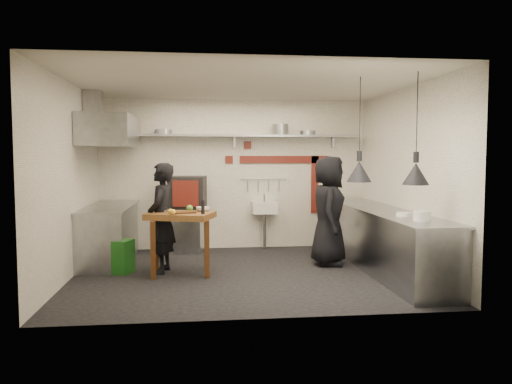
{
  "coord_description": "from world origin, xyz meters",
  "views": [
    {
      "loc": [
        -0.67,
        -7.31,
        1.76
      ],
      "look_at": [
        0.21,
        0.3,
        1.19
      ],
      "focal_mm": 35.0,
      "sensor_mm": 36.0,
      "label": 1
    }
  ],
  "objects": [
    {
      "name": "steel_tray",
      "position": [
        -1.17,
        0.16,
        0.94
      ],
      "size": [
        0.18,
        0.14,
        0.03
      ],
      "primitive_type": "cube",
      "rotation": [
        0.0,
        0.0,
        -0.21
      ],
      "color": "gray",
      "rests_on": "prep_table"
    },
    {
      "name": "wall_back",
      "position": [
        0.0,
        2.1,
        1.4
      ],
      "size": [
        5.0,
        0.04,
        2.8
      ],
      "primitive_type": "cube",
      "color": "white",
      "rests_on": "floor"
    },
    {
      "name": "stock_pot",
      "position": [
        0.85,
        1.92,
        2.24
      ],
      "size": [
        0.33,
        0.33,
        0.2
      ],
      "primitive_type": "cylinder",
      "rotation": [
        0.0,
        0.0,
        -0.13
      ],
      "color": "gray",
      "rests_on": "back_shelf"
    },
    {
      "name": "combi_oven",
      "position": [
        -0.87,
        1.79,
        1.09
      ],
      "size": [
        0.7,
        0.67,
        0.58
      ],
      "primitive_type": "cube",
      "rotation": [
        0.0,
        0.0,
        -0.13
      ],
      "color": "black",
      "rests_on": "oven_stand"
    },
    {
      "name": "oven_stand",
      "position": [
        -0.91,
        1.8,
        0.4
      ],
      "size": [
        0.67,
        0.62,
        0.8
      ],
      "primitive_type": "cube",
      "rotation": [
        0.0,
        0.0,
        -0.13
      ],
      "color": "gray",
      "rests_on": "floor"
    },
    {
      "name": "red_tile_b",
      "position": [
        -0.1,
        2.08,
        1.68
      ],
      "size": [
        0.14,
        0.02,
        0.14
      ],
      "primitive_type": "cube",
      "color": "maroon",
      "rests_on": "wall_back"
    },
    {
      "name": "ceiling",
      "position": [
        0.0,
        0.0,
        2.8
      ],
      "size": [
        5.0,
        5.0,
        0.0
      ],
      "primitive_type": "plane",
      "color": "beige",
      "rests_on": "floor"
    },
    {
      "name": "wall_right",
      "position": [
        2.5,
        0.0,
        1.4
      ],
      "size": [
        0.04,
        4.2,
        2.8
      ],
      "primitive_type": "cube",
      "color": "white",
      "rests_on": "floor"
    },
    {
      "name": "wall_left",
      "position": [
        -2.5,
        0.0,
        1.4
      ],
      "size": [
        0.04,
        4.2,
        2.8
      ],
      "primitive_type": "cube",
      "color": "white",
      "rests_on": "floor"
    },
    {
      "name": "counter_right",
      "position": [
        2.15,
        0.0,
        0.45
      ],
      "size": [
        0.7,
        3.8,
        0.9
      ],
      "primitive_type": "cube",
      "color": "gray",
      "rests_on": "floor"
    },
    {
      "name": "red_tile_a",
      "position": [
        0.25,
        2.08,
        1.95
      ],
      "size": [
        0.14,
        0.02,
        0.14
      ],
      "primitive_type": "cube",
      "color": "maroon",
      "rests_on": "wall_back"
    },
    {
      "name": "heat_lamp_far",
      "position": [
        2.04,
        -1.32,
        2.09
      ],
      "size": [
        0.37,
        0.37,
        1.41
      ],
      "primitive_type": null,
      "rotation": [
        0.0,
        0.0,
        0.11
      ],
      "color": "black",
      "rests_on": "ceiling"
    },
    {
      "name": "veg_ball",
      "position": [
        -0.81,
        0.18,
        0.97
      ],
      "size": [
        0.1,
        0.1,
        0.1
      ],
      "primitive_type": "sphere",
      "rotation": [
        0.0,
        0.0,
        0.01
      ],
      "color": "#518F31",
      "rests_on": "prep_table"
    },
    {
      "name": "cutting_board",
      "position": [
        -0.89,
        -0.04,
        0.93
      ],
      "size": [
        0.37,
        0.32,
        0.02
      ],
      "primitive_type": "cube",
      "rotation": [
        0.0,
        0.0,
        0.39
      ],
      "color": "#482710",
      "rests_on": "prep_table"
    },
    {
      "name": "extractor_hood",
      "position": [
        -2.1,
        1.05,
        2.15
      ],
      "size": [
        0.78,
        1.6,
        0.5
      ],
      "primitive_type": "cube",
      "color": "gray",
      "rests_on": "ceiling"
    },
    {
      "name": "green_bin",
      "position": [
        -1.84,
        0.23,
        0.25
      ],
      "size": [
        0.42,
        0.42,
        0.5
      ],
      "primitive_type": "cube",
      "rotation": [
        0.0,
        0.0,
        -0.38
      ],
      "color": "#165516",
      "rests_on": "floor"
    },
    {
      "name": "floor",
      "position": [
        0.0,
        0.0,
        0.0
      ],
      "size": [
        5.0,
        5.0,
        0.0
      ],
      "primitive_type": "plane",
      "color": "black",
      "rests_on": "ground"
    },
    {
      "name": "pan_mid_left",
      "position": [
        -1.34,
        1.92,
        2.18
      ],
      "size": [
        0.28,
        0.28,
        0.07
      ],
      "primitive_type": "cylinder",
      "rotation": [
        0.0,
        0.0,
        -0.17
      ],
      "color": "gray",
      "rests_on": "back_shelf"
    },
    {
      "name": "prep_table",
      "position": [
        -0.94,
        0.04,
        0.46
      ],
      "size": [
        1.07,
        0.9,
        0.92
      ],
      "primitive_type": null,
      "rotation": [
        0.0,
        0.0,
        -0.32
      ],
      "color": "brown",
      "rests_on": "floor"
    },
    {
      "name": "red_band_vert",
      "position": [
        1.55,
        2.08,
        1.2
      ],
      "size": [
        0.14,
        0.02,
        1.1
      ],
      "primitive_type": "cube",
      "color": "maroon",
      "rests_on": "wall_back"
    },
    {
      "name": "oven_glass",
      "position": [
        -0.89,
        1.5,
        1.09
      ],
      "size": [
        0.32,
        0.06,
        0.34
      ],
      "primitive_type": "cube",
      "rotation": [
        0.0,
        0.0,
        -0.13
      ],
      "color": "black",
      "rests_on": "oven_door"
    },
    {
      "name": "hand_sink",
      "position": [
        0.55,
        1.92,
        0.78
      ],
      "size": [
        0.46,
        0.34,
        0.22
      ],
      "primitive_type": "cube",
      "color": "silver",
      "rests_on": "wall_back"
    },
    {
      "name": "bowl",
      "position": [
        -0.61,
        0.18,
        0.95
      ],
      "size": [
        0.23,
        0.23,
        0.07
      ],
      "primitive_type": "imported",
      "rotation": [
        0.0,
        0.0,
        -0.1
      ],
      "color": "silver",
      "rests_on": "prep_table"
    },
    {
      "name": "pan_far_left",
      "position": [
        -1.29,
        1.92,
        2.19
      ],
      "size": [
        0.4,
        0.4,
        0.09
      ],
      "primitive_type": "cylinder",
      "rotation": [
        0.0,
        0.0,
        -0.36
      ],
      "color": "gray",
      "rests_on": "back_shelf"
    },
    {
      "name": "pepper_mill",
      "position": [
        -0.62,
        -0.19,
        1.02
      ],
      "size": [
        0.06,
        0.06,
        0.2
      ],
      "primitive_type": "cylinder",
      "rotation": [
        0.0,
        0.0,
        -0.36
      ],
      "color": "black",
      "rests_on": "prep_table"
    },
    {
      "name": "wall_front",
      "position": [
        0.0,
        -2.1,
        1.4
      ],
      "size": [
        5.0,
        0.04,
        2.8
      ],
      "primitive_type": "cube",
      "color": "white",
      "rests_on": "floor"
    },
    {
      "name": "sink_drain",
      "position": [
        0.55,
        1.88,
        0.34
      ],
      "size": [
        0.06,
        0.06,
        0.66
      ],
      "primitive_type": "cylinder",
      "color": "gray",
      "rests_on": "floor"
    },
    {
      "name": "counter_right_top",
      "position": [
        2.15,
        0.0,
        0.92
      ],
      "size": [
        0.76,
        3.9,
        0.03
      ],
      "primitive_type": "cube",
      "color": "gray",
      "rests_on": "counter_right"
    },
    {
      "name": "shelf_bracket_right",
      "position": [
        1.9,
        2.07,
        2.02
      ],
      "size": [
        0.04,
        0.06,
        0.24
      ],
      "primitive_type": "cube",
      "color": "gray",
      "rests_on": "wall_back"
    },
    {
      "name": "small_bowl_right",
      "position": [
        2.1,
        -0.83,
        0.96
      ],
      "size": [
        0.24,
        0.24,
        0.05
      ],
      "primitive_type": "cylinder",
      "rotation": [
        0.0,
        0.0,
        0.31
      ],
      "color": "silver",
      "rests_on": "counter_right_top"
    },
    {
      "name": "lemon_a",
      "position": [
        -1.08,
        -0.13,
        0.96
      ],
      "size": [
        0.08,
        0.08,
        0.07
      ],
      "primitive_type": "sphere",
      "rotation": [
        0.0,
        0.0,
        0.14
      ],
      "color": "gold",
      "rests_on": "prep_table"
    },
    {
      "name": "red_band_horiz",
      "position": [
        0.95,
        2.08,
        1.68
      ],
      "size": [
        1.7,
        0.02,
        0.14
      ],
      "primitive_type": "cube",
      "color": "maroon",
      "rests_on": "wall_back"
    },
    {
      "name": "heat_lamp_near",
      "position": [
        1.47,
        -0.82,
        2.1
      ],
      "size": [
        0.4,
        0.4,
        1.4
      ],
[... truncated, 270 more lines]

